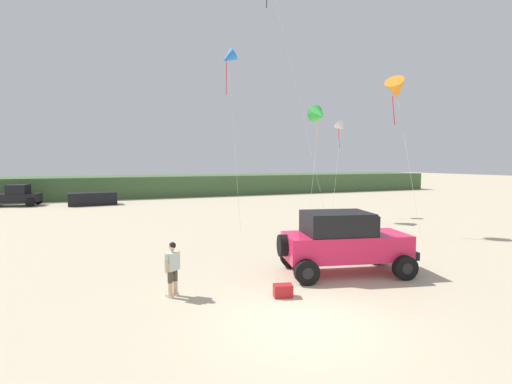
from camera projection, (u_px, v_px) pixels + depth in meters
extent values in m
plane|color=#C1B293|center=(303.00, 324.00, 9.35)|extent=(220.00, 220.00, 0.00)
cube|color=#426038|center=(95.00, 187.00, 43.13)|extent=(90.00, 7.93, 2.41)
cube|color=#EA2151|center=(345.00, 246.00, 13.59)|extent=(4.70, 2.77, 0.90)
cube|color=#EA2151|center=(388.00, 235.00, 13.81)|extent=(1.45, 1.89, 0.12)
cube|color=black|center=(337.00, 223.00, 13.46)|extent=(2.63, 2.23, 0.80)
cube|color=black|center=(368.00, 223.00, 13.65)|extent=(0.47, 1.65, 0.72)
cube|color=black|center=(403.00, 251.00, 13.96)|extent=(0.59, 1.80, 0.28)
cylinder|color=black|center=(283.00, 245.00, 13.22)|extent=(0.46, 0.82, 0.77)
cylinder|color=black|center=(377.00, 253.00, 14.92)|extent=(0.89, 0.48, 0.84)
cylinder|color=black|center=(377.00, 253.00, 14.92)|extent=(0.44, 0.40, 0.38)
cylinder|color=black|center=(405.00, 268.00, 12.89)|extent=(0.89, 0.48, 0.84)
cylinder|color=black|center=(405.00, 268.00, 12.89)|extent=(0.44, 0.40, 0.38)
cylinder|color=black|center=(291.00, 257.00, 14.38)|extent=(0.89, 0.48, 0.84)
cylinder|color=black|center=(291.00, 257.00, 14.38)|extent=(0.44, 0.40, 0.38)
cylinder|color=black|center=(307.00, 272.00, 12.35)|extent=(0.89, 0.48, 0.84)
cylinder|color=black|center=(307.00, 272.00, 12.35)|extent=(0.44, 0.40, 0.38)
cylinder|color=#DBB28E|center=(170.00, 290.00, 11.18)|extent=(0.14, 0.14, 0.49)
cylinder|color=#4C4233|center=(170.00, 277.00, 11.14)|extent=(0.15, 0.15, 0.36)
cube|color=silver|center=(169.00, 296.00, 11.21)|extent=(0.25, 0.27, 0.10)
cylinder|color=#DBB28E|center=(175.00, 288.00, 11.37)|extent=(0.14, 0.14, 0.49)
cylinder|color=#4C4233|center=(175.00, 275.00, 11.33)|extent=(0.15, 0.15, 0.36)
cube|color=silver|center=(174.00, 294.00, 11.40)|extent=(0.25, 0.27, 0.10)
cube|color=silver|center=(172.00, 261.00, 11.20)|extent=(0.47, 0.45, 0.54)
cylinder|color=#DBB28E|center=(166.00, 263.00, 10.98)|extent=(0.09, 0.09, 0.56)
cylinder|color=silver|center=(166.00, 257.00, 10.97)|extent=(0.11, 0.11, 0.16)
cylinder|color=#DBB28E|center=(178.00, 259.00, 11.43)|extent=(0.09, 0.09, 0.56)
cylinder|color=silver|center=(178.00, 253.00, 11.41)|extent=(0.11, 0.11, 0.16)
cylinder|color=#DBB28E|center=(172.00, 251.00, 11.18)|extent=(0.10, 0.10, 0.08)
sphere|color=#DBB28E|center=(172.00, 246.00, 11.17)|extent=(0.21, 0.21, 0.21)
sphere|color=black|center=(172.00, 245.00, 11.16)|extent=(0.21, 0.21, 0.21)
cube|color=#B21E23|center=(283.00, 291.00, 11.25)|extent=(0.63, 0.48, 0.38)
cube|color=black|center=(12.00, 198.00, 34.63)|extent=(4.84, 2.59, 0.76)
cube|color=black|center=(18.00, 189.00, 34.69)|extent=(1.86, 2.03, 0.84)
cylinder|color=black|center=(38.00, 200.00, 36.09)|extent=(0.79, 0.37, 0.76)
cylinder|color=black|center=(30.00, 203.00, 34.05)|extent=(0.79, 0.37, 0.76)
cube|color=black|center=(93.00, 199.00, 35.37)|extent=(4.36, 2.15, 1.20)
cone|color=white|center=(341.00, 127.00, 28.24)|extent=(0.87, 1.06, 1.08)
cylinder|color=red|center=(339.00, 139.00, 28.25)|extent=(0.05, 0.27, 1.39)
cylinder|color=silver|center=(336.00, 172.00, 26.50)|extent=(2.83, 3.20, 6.67)
cone|color=orange|center=(396.00, 90.00, 21.40)|extent=(1.92, 1.83, 1.72)
cylinder|color=red|center=(394.00, 110.00, 21.44)|extent=(0.05, 0.31, 1.65)
cylinder|color=silver|center=(408.00, 161.00, 19.83)|extent=(1.32, 3.57, 8.13)
cone|color=blue|center=(228.00, 58.00, 22.96)|extent=(1.24, 1.01, 1.21)
cylinder|color=red|center=(226.00, 78.00, 23.01)|extent=(0.05, 0.17, 2.03)
cylinder|color=silver|center=(234.00, 142.00, 22.26)|extent=(0.10, 2.39, 10.39)
cone|color=green|center=(319.00, 115.00, 25.74)|extent=(1.39, 1.52, 1.64)
cylinder|color=orange|center=(317.00, 136.00, 25.79)|extent=(0.05, 0.40, 2.13)
cylinder|color=silver|center=(314.00, 168.00, 24.21)|extent=(2.45, 2.96, 7.24)
cylinder|color=silver|center=(299.00, 99.00, 21.73)|extent=(1.92, 4.18, 15.31)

